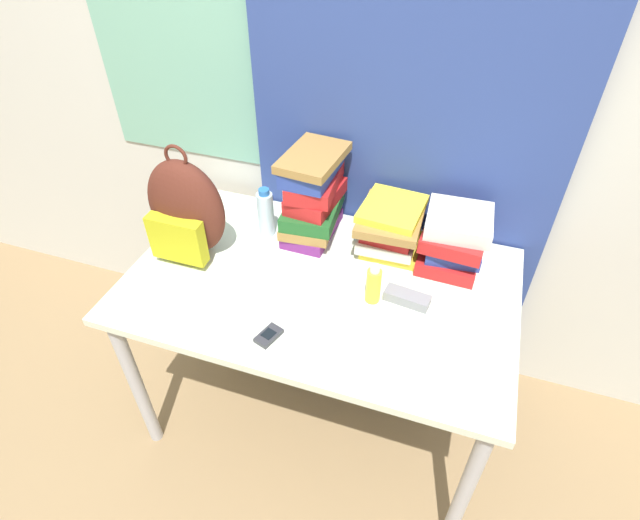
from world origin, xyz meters
The scene contains 13 objects.
ground_plane centered at (0.00, 0.00, 0.00)m, with size 12.00×12.00×0.00m, color #8C704C.
wall_back centered at (0.00, 0.91, 1.25)m, with size 6.00×0.06×2.50m.
curtain_blue centered at (0.17, 0.85, 1.25)m, with size 1.13×0.04×2.50m.
desk centered at (0.00, 0.41, 0.68)m, with size 1.33×0.82×0.77m.
backpack centered at (-0.50, 0.42, 0.95)m, with size 0.29×0.19×0.43m.
book_stack_left centered at (-0.12, 0.68, 0.94)m, with size 0.22×0.30×0.34m.
book_stack_center centered at (0.19, 0.67, 0.87)m, with size 0.23×0.28×0.19m.
book_stack_right centered at (0.41, 0.67, 0.87)m, with size 0.23×0.28×0.21m.
water_bottle centered at (-0.28, 0.61, 0.86)m, with size 0.06×0.06×0.20m.
sports_bottle centered at (-0.19, 0.65, 0.88)m, with size 0.07×0.07×0.24m.
sunscreen_bottle centered at (0.19, 0.39, 0.84)m, with size 0.05×0.05×0.15m.
cell_phone centered at (-0.07, 0.12, 0.78)m, with size 0.07×0.10×0.02m.
sunglasses_case centered at (0.30, 0.41, 0.79)m, with size 0.16×0.07×0.04m.
Camera 1 is at (0.41, -0.78, 1.95)m, focal length 28.00 mm.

